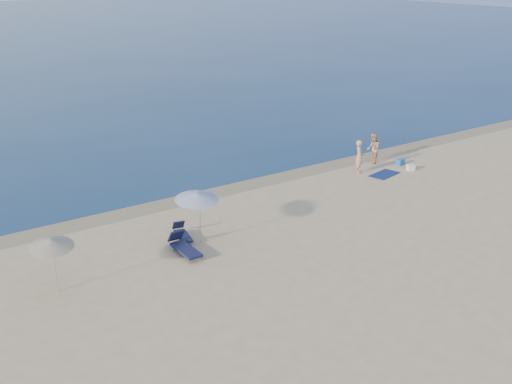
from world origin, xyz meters
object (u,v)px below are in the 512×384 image
Objects in this scene: blue_cooler at (400,162)px; umbrella_near at (197,196)px; person_left at (359,157)px; person_right at (373,148)px.

blue_cooler is 14.97m from umbrella_near.
person_left is 2.09m from person_right.
person_right is 3.70× the size of blue_cooler.
person_right is 14.12m from umbrella_near.
person_right is at bearing -26.52° from person_left.
blue_cooler is 0.20× the size of umbrella_near.
person_left is at bearing -27.87° from person_right.
person_left is 3.06m from blue_cooler.
umbrella_near is (-11.69, -2.78, 1.10)m from person_left.
person_right is at bearing 123.68° from blue_cooler.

